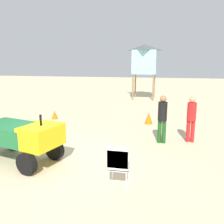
# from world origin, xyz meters

# --- Properties ---
(ground) EXTENTS (80.00, 80.00, 0.00)m
(ground) POSITION_xyz_m (0.00, 0.00, 0.00)
(ground) COLOR beige
(utility_cart) EXTENTS (2.77, 1.84, 1.50)m
(utility_cart) POSITION_xyz_m (-0.99, -0.27, 0.78)
(utility_cart) COLOR #1E6B38
(utility_cart) RESTS_ON ground
(stacked_plastic_chairs) EXTENTS (0.48, 0.48, 1.02)m
(stacked_plastic_chairs) POSITION_xyz_m (2.05, -1.06, 0.60)
(stacked_plastic_chairs) COLOR white
(stacked_plastic_chairs) RESTS_ON ground
(surfboard_pile) EXTENTS (2.65, 0.83, 0.40)m
(surfboard_pile) POSITION_xyz_m (-3.02, 2.68, 0.19)
(surfboard_pile) COLOR red
(surfboard_pile) RESTS_ON ground
(lifeguard_near_left) EXTENTS (0.32, 0.32, 1.69)m
(lifeguard_near_left) POSITION_xyz_m (4.03, 2.65, 0.97)
(lifeguard_near_left) COLOR red
(lifeguard_near_left) RESTS_ON ground
(lifeguard_near_center) EXTENTS (0.32, 0.32, 1.74)m
(lifeguard_near_center) POSITION_xyz_m (3.00, 2.31, 1.00)
(lifeguard_near_center) COLOR #194C19
(lifeguard_near_center) RESTS_ON ground
(lifeguard_tower) EXTENTS (1.98, 1.98, 4.24)m
(lifeguard_tower) POSITION_xyz_m (1.44, 12.86, 3.12)
(lifeguard_tower) COLOR olive
(lifeguard_tower) RESTS_ON ground
(traffic_cone_near) EXTENTS (0.32, 0.32, 0.45)m
(traffic_cone_near) POSITION_xyz_m (-2.47, 4.93, 0.23)
(traffic_cone_near) COLOR orange
(traffic_cone_near) RESTS_ON ground
(traffic_cone_far) EXTENTS (0.39, 0.39, 0.55)m
(traffic_cone_far) POSITION_xyz_m (2.36, 4.98, 0.28)
(traffic_cone_far) COLOR orange
(traffic_cone_far) RESTS_ON ground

